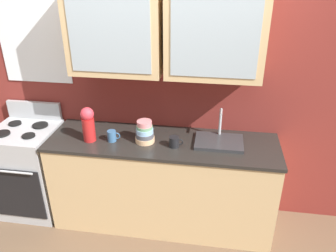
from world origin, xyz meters
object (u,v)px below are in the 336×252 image
object	(u,v)px
sink_faucet	(219,141)
vase	(88,124)
cup_near_bowls	(112,136)
cup_near_sink	(174,142)
stove_range	(30,169)
bowl_stack	(145,132)

from	to	relation	value
sink_faucet	vase	bearing A→B (deg)	-173.87
cup_near_bowls	cup_near_sink	bearing A→B (deg)	-1.65
stove_range	cup_near_bowls	distance (m)	1.03
sink_faucet	bowl_stack	bearing A→B (deg)	-174.01
cup_near_bowls	sink_faucet	bearing A→B (deg)	6.21
stove_range	cup_near_bowls	xyz separation A→B (m)	(0.91, -0.07, 0.49)
sink_faucet	vase	xyz separation A→B (m)	(-1.13, -0.12, 0.14)
stove_range	sink_faucet	distance (m)	1.90
stove_range	cup_near_bowls	world-z (taller)	stove_range
bowl_stack	cup_near_sink	bearing A→B (deg)	-10.55
sink_faucet	vase	world-z (taller)	vase
sink_faucet	cup_near_sink	size ratio (longest dim) A/B	3.44
sink_faucet	bowl_stack	distance (m)	0.65
bowl_stack	vase	distance (m)	0.50
bowl_stack	cup_near_sink	distance (m)	0.28
sink_faucet	cup_near_sink	xyz separation A→B (m)	(-0.38, -0.12, 0.02)
stove_range	vase	xyz separation A→B (m)	(0.71, -0.09, 0.61)
stove_range	bowl_stack	distance (m)	1.31
stove_range	vase	size ratio (longest dim) A/B	3.41
sink_faucet	bowl_stack	size ratio (longest dim) A/B	2.08
sink_faucet	cup_near_bowls	xyz separation A→B (m)	(-0.93, -0.10, 0.03)
bowl_stack	cup_near_bowls	distance (m)	0.29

